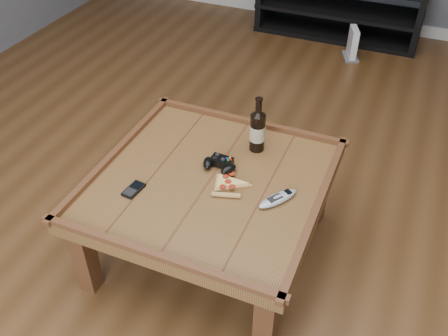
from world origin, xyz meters
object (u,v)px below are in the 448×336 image
at_px(coffee_table, 210,190).
at_px(game_controller, 220,164).
at_px(beer_bottle, 258,129).
at_px(smartphone, 134,190).
at_px(pizza_slice, 228,185).
at_px(media_console, 339,7).
at_px(game_console, 352,45).
at_px(remote_control, 278,199).

bearing_deg(coffee_table, game_controller, 86.00).
height_order(beer_bottle, smartphone, beer_bottle).
xyz_separation_m(beer_bottle, pizza_slice, (-0.02, -0.30, -0.10)).
xyz_separation_m(media_console, game_console, (0.22, -0.41, -0.13)).
bearing_deg(pizza_slice, smartphone, -169.39).
bearing_deg(media_console, smartphone, -95.32).
bearing_deg(remote_control, game_controller, -165.75).
relative_size(coffee_table, media_console, 0.74).
height_order(smartphone, game_console, smartphone).
relative_size(media_console, beer_bottle, 5.02).
height_order(game_controller, remote_control, game_controller).
distance_m(beer_bottle, smartphone, 0.63).
bearing_deg(remote_control, coffee_table, -149.08).
xyz_separation_m(beer_bottle, game_controller, (-0.11, -0.20, -0.09)).
bearing_deg(coffee_table, remote_control, -2.63).
height_order(pizza_slice, remote_control, remote_control).
distance_m(media_console, pizza_slice, 2.77).
distance_m(media_console, beer_bottle, 2.48).
relative_size(coffee_table, game_console, 4.09).
distance_m(media_console, smartphone, 2.96).
xyz_separation_m(game_controller, remote_control, (0.31, -0.11, -0.01)).
height_order(media_console, pizza_slice, media_console).
bearing_deg(smartphone, game_console, 85.65).
height_order(media_console, smartphone, media_console).
bearing_deg(media_console, remote_control, -83.41).
height_order(media_console, game_controller, media_console).
distance_m(beer_bottle, pizza_slice, 0.32).
relative_size(smartphone, game_console, 0.44).
bearing_deg(remote_control, media_console, 130.14).
height_order(coffee_table, game_controller, game_controller).
bearing_deg(game_console, smartphone, -121.44).
bearing_deg(media_console, beer_bottle, -87.36).
xyz_separation_m(game_controller, pizza_slice, (0.08, -0.10, -0.01)).
bearing_deg(beer_bottle, coffee_table, -110.93).
bearing_deg(smartphone, game_controller, 52.25).
distance_m(coffee_table, media_console, 2.75).
bearing_deg(beer_bottle, game_console, 87.13).
relative_size(coffee_table, beer_bottle, 3.69).
height_order(media_console, beer_bottle, beer_bottle).
bearing_deg(smartphone, media_console, 91.28).
relative_size(pizza_slice, smartphone, 2.25).
relative_size(coffee_table, remote_control, 5.30).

